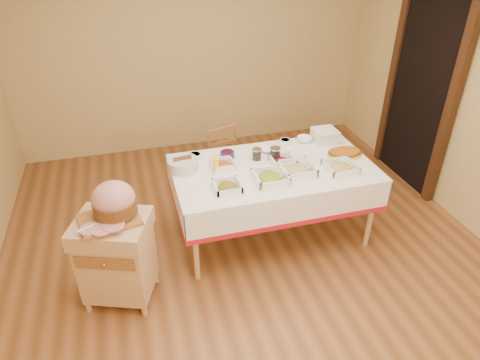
% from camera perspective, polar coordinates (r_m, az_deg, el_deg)
% --- Properties ---
extents(room_shell, '(5.00, 5.00, 5.00)m').
position_cam_1_polar(room_shell, '(3.31, 1.70, 6.72)').
color(room_shell, brown).
rests_on(room_shell, ground).
extents(doorway, '(0.09, 1.10, 2.20)m').
position_cam_1_polar(doorway, '(5.13, 23.04, 11.15)').
color(doorway, black).
rests_on(doorway, ground).
extents(dining_table, '(1.82, 1.02, 0.76)m').
position_cam_1_polar(dining_table, '(3.98, 4.38, -0.26)').
color(dining_table, tan).
rests_on(dining_table, ground).
extents(butcher_cart, '(0.67, 0.62, 0.77)m').
position_cam_1_polar(butcher_cart, '(3.52, -16.14, -9.62)').
color(butcher_cart, tan).
rests_on(butcher_cart, ground).
extents(dining_chair, '(0.46, 0.45, 0.83)m').
position_cam_1_polar(dining_chair, '(4.57, -1.50, 1.86)').
color(dining_chair, '#956030').
rests_on(dining_chair, ground).
extents(ham_on_board, '(0.45, 0.43, 0.30)m').
position_cam_1_polar(ham_on_board, '(3.28, -16.53, -3.00)').
color(ham_on_board, '#956030').
rests_on(ham_on_board, butcher_cart).
extents(serving_dish_a, '(0.22, 0.22, 0.10)m').
position_cam_1_polar(serving_dish_a, '(3.54, -1.71, -0.92)').
color(serving_dish_a, white).
rests_on(serving_dish_a, dining_table).
extents(serving_dish_b, '(0.28, 0.28, 0.11)m').
position_cam_1_polar(serving_dish_b, '(3.66, 4.08, 0.32)').
color(serving_dish_b, white).
rests_on(serving_dish_b, dining_table).
extents(serving_dish_c, '(0.29, 0.29, 0.12)m').
position_cam_1_polar(serving_dish_c, '(3.80, 7.62, 1.40)').
color(serving_dish_c, white).
rests_on(serving_dish_c, dining_table).
extents(serving_dish_d, '(0.26, 0.26, 0.10)m').
position_cam_1_polar(serving_dish_d, '(3.91, 13.25, 1.63)').
color(serving_dish_d, white).
rests_on(serving_dish_d, dining_table).
extents(serving_dish_e, '(0.21, 0.20, 0.09)m').
position_cam_1_polar(serving_dish_e, '(3.86, -2.32, 2.06)').
color(serving_dish_e, white).
rests_on(serving_dish_e, dining_table).
extents(serving_dish_f, '(0.22, 0.21, 0.10)m').
position_cam_1_polar(serving_dish_f, '(3.93, 5.73, 2.50)').
color(serving_dish_f, white).
rests_on(serving_dish_f, dining_table).
extents(small_bowl_left, '(0.13, 0.13, 0.06)m').
position_cam_1_polar(small_bowl_left, '(4.01, -6.04, 3.17)').
color(small_bowl_left, white).
rests_on(small_bowl_left, dining_table).
extents(small_bowl_mid, '(0.13, 0.13, 0.06)m').
position_cam_1_polar(small_bowl_mid, '(4.03, -1.71, 3.48)').
color(small_bowl_mid, navy).
rests_on(small_bowl_mid, dining_table).
extents(small_bowl_right, '(0.11, 0.11, 0.05)m').
position_cam_1_polar(small_bowl_right, '(4.29, 6.01, 5.10)').
color(small_bowl_right, white).
rests_on(small_bowl_right, dining_table).
extents(bowl_white_imported, '(0.17, 0.17, 0.03)m').
position_cam_1_polar(bowl_white_imported, '(4.15, 3.61, 4.06)').
color(bowl_white_imported, white).
rests_on(bowl_white_imported, dining_table).
extents(bowl_small_imported, '(0.19, 0.19, 0.05)m').
position_cam_1_polar(bowl_small_imported, '(4.38, 8.60, 5.38)').
color(bowl_small_imported, white).
rests_on(bowl_small_imported, dining_table).
extents(preserve_jar_left, '(0.09, 0.09, 0.11)m').
position_cam_1_polar(preserve_jar_left, '(3.99, 2.25, 3.39)').
color(preserve_jar_left, silver).
rests_on(preserve_jar_left, dining_table).
extents(preserve_jar_right, '(0.10, 0.10, 0.13)m').
position_cam_1_polar(preserve_jar_right, '(3.98, 4.70, 3.42)').
color(preserve_jar_right, silver).
rests_on(preserve_jar_right, dining_table).
extents(mustard_bottle, '(0.06, 0.06, 0.17)m').
position_cam_1_polar(mustard_bottle, '(3.76, -3.24, 2.05)').
color(mustard_bottle, yellow).
rests_on(mustard_bottle, dining_table).
extents(bread_basket, '(0.27, 0.27, 0.12)m').
position_cam_1_polar(bread_basket, '(3.85, -7.62, 2.08)').
color(bread_basket, silver).
rests_on(bread_basket, dining_table).
extents(plate_stack, '(0.23, 0.23, 0.13)m').
position_cam_1_polar(plate_stack, '(4.40, 11.25, 5.83)').
color(plate_stack, white).
rests_on(plate_stack, dining_table).
extents(brass_platter, '(0.34, 0.24, 0.04)m').
position_cam_1_polar(brass_platter, '(4.20, 13.80, 3.52)').
color(brass_platter, gold).
rests_on(brass_platter, dining_table).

